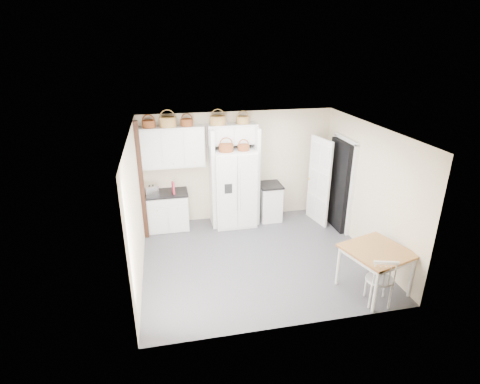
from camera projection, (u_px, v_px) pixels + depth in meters
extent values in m
plane|color=#48484C|center=(258.00, 258.00, 7.55)|extent=(4.50, 4.50, 0.00)
plane|color=white|center=(260.00, 130.00, 6.57)|extent=(4.50, 4.50, 0.00)
plane|color=beige|center=(238.00, 166.00, 8.88)|extent=(4.50, 0.00, 4.50)
plane|color=beige|center=(136.00, 209.00, 6.63)|extent=(0.00, 4.00, 4.00)
plane|color=beige|center=(368.00, 189.00, 7.49)|extent=(0.00, 4.00, 4.00)
cube|color=white|center=(235.00, 188.00, 8.67)|extent=(0.94, 0.75, 1.81)
cube|color=silver|center=(168.00, 211.00, 8.61)|extent=(0.92, 0.58, 0.85)
cube|color=silver|center=(270.00, 202.00, 9.07)|extent=(0.49, 0.59, 0.86)
cube|color=brown|center=(374.00, 270.00, 6.42)|extent=(1.21, 1.21, 0.81)
cube|color=silver|center=(379.00, 279.00, 6.09)|extent=(0.54, 0.51, 0.91)
cube|color=black|center=(166.00, 193.00, 8.44)|extent=(0.96, 0.62, 0.04)
cube|color=black|center=(270.00, 185.00, 8.90)|extent=(0.53, 0.63, 0.04)
cube|color=silver|center=(151.00, 190.00, 8.30)|extent=(0.32, 0.24, 0.20)
cube|color=#AF263A|center=(173.00, 188.00, 8.34)|extent=(0.06, 0.18, 0.26)
cube|color=white|center=(174.00, 189.00, 8.35)|extent=(0.03, 0.15, 0.22)
cylinder|color=brown|center=(149.00, 124.00, 7.93)|extent=(0.28, 0.28, 0.16)
cylinder|color=#A26D47|center=(168.00, 122.00, 7.99)|extent=(0.36, 0.36, 0.21)
cylinder|color=brown|center=(187.00, 122.00, 8.08)|extent=(0.27, 0.27, 0.15)
cylinder|color=#A26D47|center=(218.00, 120.00, 8.20)|extent=(0.34, 0.34, 0.19)
cylinder|color=#A26D47|center=(243.00, 120.00, 8.32)|extent=(0.28, 0.28, 0.16)
cylinder|color=brown|center=(226.00, 148.00, 8.17)|extent=(0.32, 0.32, 0.17)
cylinder|color=brown|center=(243.00, 147.00, 8.25)|extent=(0.26, 0.26, 0.14)
cube|color=silver|center=(172.00, 147.00, 8.21)|extent=(1.40, 0.34, 0.90)
cube|color=silver|center=(233.00, 134.00, 8.39)|extent=(1.12, 0.34, 0.45)
cube|color=silver|center=(212.00, 178.00, 8.54)|extent=(0.08, 0.60, 2.30)
cube|color=silver|center=(255.00, 175.00, 8.73)|extent=(0.08, 0.60, 2.30)
cube|color=black|center=(142.00, 182.00, 7.87)|extent=(0.09, 0.09, 2.60)
cube|color=black|center=(340.00, 185.00, 8.48)|extent=(0.18, 0.85, 2.05)
cube|color=white|center=(319.00, 181.00, 8.72)|extent=(0.21, 0.79, 2.05)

